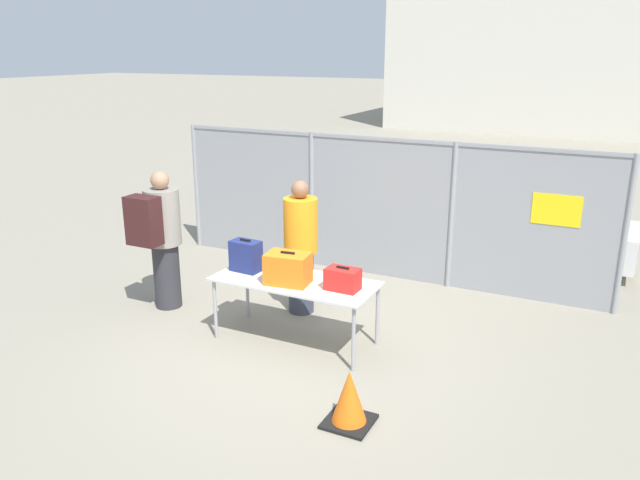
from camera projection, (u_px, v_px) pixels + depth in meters
The scene contains 11 objects.
ground_plane at pixel (289, 348), 6.98m from camera, with size 120.00×120.00×0.00m, color gray.
fence_section at pixel (380, 205), 8.94m from camera, with size 6.51×0.07×2.03m.
inspection_table at pixel (295, 285), 6.95m from camera, with size 1.84×0.79×0.75m.
suitcase_navy at pixel (246, 256), 7.18m from camera, with size 0.35×0.23×0.38m.
suitcase_orange at pixel (288, 269), 6.79m from camera, with size 0.51×0.38×0.37m.
suitcase_red at pixel (343, 279), 6.63m from camera, with size 0.36×0.23×0.26m.
traveler_hooded at pixel (160, 235), 7.79m from camera, with size 0.44×0.68×1.78m.
security_worker_near at pixel (301, 246), 7.71m from camera, with size 0.42×0.42×1.70m.
utility_trailer at pixel (513, 234), 9.84m from camera, with size 4.48×1.96×0.68m.
distant_hangar at pixel (590, 46), 25.90m from camera, with size 14.74×8.95×6.60m.
traffic_cone at pixel (349, 399), 5.52m from camera, with size 0.42×0.42×0.52m.
Camera 1 is at (3.11, -5.50, 3.22)m, focal length 35.00 mm.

